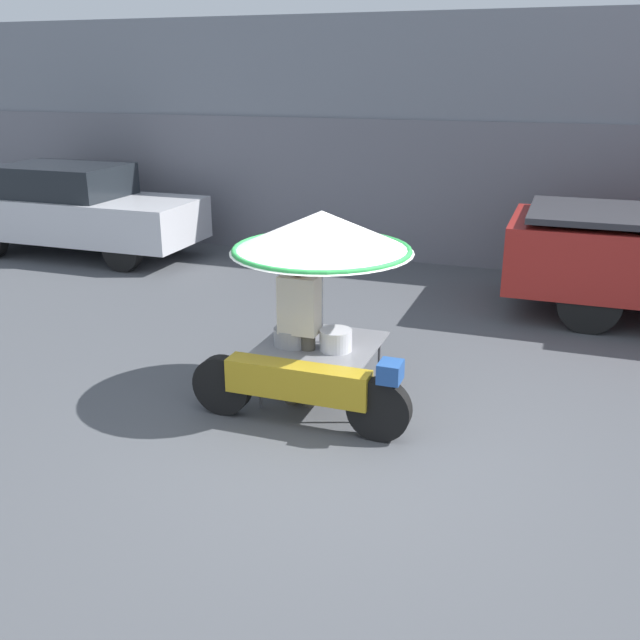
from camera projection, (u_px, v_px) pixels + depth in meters
name	position (u px, v px, depth m)	size (l,w,h in m)	color
ground_plane	(339.00, 440.00, 6.46)	(36.00, 36.00, 0.00)	#4C4F54
shopfront_building	(474.00, 140.00, 12.50)	(28.00, 2.06, 4.06)	gray
vendor_motorcycle_cart	(319.00, 260.00, 6.76)	(2.15, 1.77, 1.92)	black
vendor_person	(299.00, 324.00, 6.88)	(0.38, 0.22, 1.53)	#4C473D
parked_car	(75.00, 209.00, 12.74)	(4.47, 1.70, 1.60)	black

